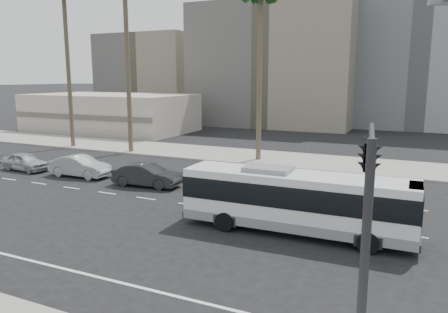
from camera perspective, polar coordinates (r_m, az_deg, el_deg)
The scene contains 12 objects.
ground at distance 24.05m, azimuth 1.58°, elevation -7.27°, with size 700.00×700.00×0.00m, color black.
sidewalk_north at distance 38.34m, azimuth 10.79°, elevation -0.60°, with size 120.00×7.00×0.15m, color gray.
commercial_low at distance 61.31m, azimuth -14.84°, elevation 5.64°, with size 22.00×12.16×5.00m.
midrise_beige_west at distance 69.33m, azimuth 7.37°, elevation 11.80°, with size 24.00×18.00×18.00m, color #64605A.
midrise_gray_center at distance 73.27m, azimuth 24.78°, elevation 14.01°, with size 20.00×20.00×26.00m, color slate.
midrise_beige_far at distance 85.20m, azimuth -8.77°, elevation 10.50°, with size 18.00×16.00×15.00m, color #64605A.
civic_tower at distance 273.09m, azimuth 23.38°, elevation 16.31°, with size 42.00×42.00×129.00m.
city_bus at distance 20.68m, azimuth 9.49°, elevation -5.66°, with size 10.88×2.66×3.12m.
car_a at distance 29.72m, azimuth -10.20°, elevation -2.42°, with size 4.72×1.65×1.55m, color #242426.
car_b at distance 33.78m, azimuth -18.51°, elevation -1.24°, with size 4.76×1.66×1.57m, color #939497.
car_c at distance 37.63m, azimuth -24.80°, elevation -0.61°, with size 4.19×1.69×1.43m, color #A8A8A9.
traffic_signal at distance 11.28m, azimuth 18.69°, elevation -0.92°, with size 2.90×3.87×6.26m.
Camera 1 is at (9.03, -21.04, 7.35)m, focal length 34.52 mm.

